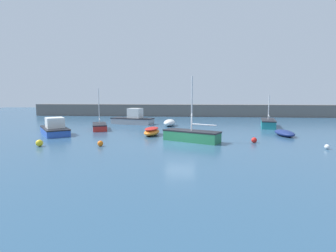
{
  "coord_description": "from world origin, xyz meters",
  "views": [
    {
      "loc": [
        0.93,
        -21.96,
        4.12
      ],
      "look_at": [
        -1.63,
        6.6,
        0.7
      ],
      "focal_mm": 28.0,
      "sensor_mm": 36.0,
      "label": 1
    }
  ],
  "objects_px": {
    "cabin_cruiser_white": "(55,128)",
    "mooring_buoy_white": "(327,147)",
    "rowboat_blue_near": "(170,123)",
    "rowboat_with_red_cover": "(152,131)",
    "mooring_buoy_red": "(254,140)",
    "sailboat_short_mast": "(100,126)",
    "motorboat_grey_hull": "(133,119)",
    "mooring_buoy_yellow": "(39,143)",
    "mooring_buoy_orange": "(100,143)",
    "open_tender_yellow": "(284,133)",
    "sailboat_twin_hulled": "(268,123)",
    "sailboat_tall_mast": "(192,136)"
  },
  "relations": [
    {
      "from": "open_tender_yellow",
      "to": "mooring_buoy_red",
      "type": "distance_m",
      "value": 5.85
    },
    {
      "from": "motorboat_grey_hull",
      "to": "mooring_buoy_yellow",
      "type": "bearing_deg",
      "value": 91.79
    },
    {
      "from": "motorboat_grey_hull",
      "to": "mooring_buoy_white",
      "type": "distance_m",
      "value": 24.3
    },
    {
      "from": "sailboat_tall_mast",
      "to": "mooring_buoy_white",
      "type": "bearing_deg",
      "value": -166.68
    },
    {
      "from": "sailboat_tall_mast",
      "to": "rowboat_with_red_cover",
      "type": "height_order",
      "value": "sailboat_tall_mast"
    },
    {
      "from": "mooring_buoy_orange",
      "to": "open_tender_yellow",
      "type": "bearing_deg",
      "value": 22.68
    },
    {
      "from": "sailboat_twin_hulled",
      "to": "mooring_buoy_yellow",
      "type": "distance_m",
      "value": 26.45
    },
    {
      "from": "sailboat_twin_hulled",
      "to": "mooring_buoy_yellow",
      "type": "height_order",
      "value": "sailboat_twin_hulled"
    },
    {
      "from": "sailboat_twin_hulled",
      "to": "mooring_buoy_yellow",
      "type": "bearing_deg",
      "value": 137.25
    },
    {
      "from": "rowboat_blue_near",
      "to": "rowboat_with_red_cover",
      "type": "height_order",
      "value": "rowboat_blue_near"
    },
    {
      "from": "motorboat_grey_hull",
      "to": "cabin_cruiser_white",
      "type": "xyz_separation_m",
      "value": [
        -6.05,
        -10.32,
        -0.11
      ]
    },
    {
      "from": "open_tender_yellow",
      "to": "sailboat_short_mast",
      "type": "bearing_deg",
      "value": 77.75
    },
    {
      "from": "sailboat_short_mast",
      "to": "mooring_buoy_red",
      "type": "xyz_separation_m",
      "value": [
        16.31,
        -7.2,
        -0.15
      ]
    },
    {
      "from": "sailboat_tall_mast",
      "to": "mooring_buoy_white",
      "type": "height_order",
      "value": "sailboat_tall_mast"
    },
    {
      "from": "motorboat_grey_hull",
      "to": "rowboat_blue_near",
      "type": "height_order",
      "value": "motorboat_grey_hull"
    },
    {
      "from": "sailboat_twin_hulled",
      "to": "mooring_buoy_white",
      "type": "distance_m",
      "value": 13.8
    },
    {
      "from": "cabin_cruiser_white",
      "to": "mooring_buoy_red",
      "type": "relative_size",
      "value": 12.13
    },
    {
      "from": "rowboat_with_red_cover",
      "to": "mooring_buoy_red",
      "type": "xyz_separation_m",
      "value": [
        9.46,
        -3.46,
        -0.16
      ]
    },
    {
      "from": "sailboat_twin_hulled",
      "to": "open_tender_yellow",
      "type": "bearing_deg",
      "value": -169.92
    },
    {
      "from": "sailboat_twin_hulled",
      "to": "mooring_buoy_orange",
      "type": "bearing_deg",
      "value": 143.17
    },
    {
      "from": "cabin_cruiser_white",
      "to": "mooring_buoy_red",
      "type": "distance_m",
      "value": 19.93
    },
    {
      "from": "mooring_buoy_yellow",
      "to": "motorboat_grey_hull",
      "type": "bearing_deg",
      "value": 76.71
    },
    {
      "from": "rowboat_blue_near",
      "to": "sailboat_tall_mast",
      "type": "distance_m",
      "value": 11.67
    },
    {
      "from": "sailboat_tall_mast",
      "to": "mooring_buoy_orange",
      "type": "relative_size",
      "value": 12.38
    },
    {
      "from": "cabin_cruiser_white",
      "to": "mooring_buoy_orange",
      "type": "relative_size",
      "value": 12.43
    },
    {
      "from": "rowboat_with_red_cover",
      "to": "open_tender_yellow",
      "type": "bearing_deg",
      "value": 98.91
    },
    {
      "from": "rowboat_blue_near",
      "to": "mooring_buoy_yellow",
      "type": "height_order",
      "value": "rowboat_blue_near"
    },
    {
      "from": "sailboat_short_mast",
      "to": "open_tender_yellow",
      "type": "relative_size",
      "value": 1.37
    },
    {
      "from": "sailboat_tall_mast",
      "to": "sailboat_twin_hulled",
      "type": "distance_m",
      "value": 14.96
    },
    {
      "from": "rowboat_with_red_cover",
      "to": "mooring_buoy_white",
      "type": "distance_m",
      "value": 15.47
    },
    {
      "from": "mooring_buoy_white",
      "to": "open_tender_yellow",
      "type": "bearing_deg",
      "value": 98.21
    },
    {
      "from": "rowboat_blue_near",
      "to": "rowboat_with_red_cover",
      "type": "bearing_deg",
      "value": 0.81
    },
    {
      "from": "rowboat_with_red_cover",
      "to": "mooring_buoy_orange",
      "type": "xyz_separation_m",
      "value": [
        -3.24,
        -6.15,
        -0.17
      ]
    },
    {
      "from": "mooring_buoy_white",
      "to": "mooring_buoy_yellow",
      "type": "relative_size",
      "value": 0.67
    },
    {
      "from": "motorboat_grey_hull",
      "to": "rowboat_blue_near",
      "type": "bearing_deg",
      "value": 175.23
    },
    {
      "from": "mooring_buoy_white",
      "to": "mooring_buoy_yellow",
      "type": "height_order",
      "value": "mooring_buoy_yellow"
    },
    {
      "from": "sailboat_twin_hulled",
      "to": "rowboat_with_red_cover",
      "type": "distance_m",
      "value": 16.05
    },
    {
      "from": "sailboat_short_mast",
      "to": "rowboat_blue_near",
      "type": "distance_m",
      "value": 9.11
    },
    {
      "from": "motorboat_grey_hull",
      "to": "mooring_buoy_yellow",
      "type": "xyz_separation_m",
      "value": [
        -3.93,
        -16.65,
        -0.47
      ]
    },
    {
      "from": "sailboat_tall_mast",
      "to": "cabin_cruiser_white",
      "type": "height_order",
      "value": "sailboat_tall_mast"
    },
    {
      "from": "motorboat_grey_hull",
      "to": "sailboat_twin_hulled",
      "type": "bearing_deg",
      "value": -170.95
    },
    {
      "from": "sailboat_twin_hulled",
      "to": "mooring_buoy_yellow",
      "type": "xyz_separation_m",
      "value": [
        -21.96,
        -14.74,
        -0.23
      ]
    },
    {
      "from": "mooring_buoy_white",
      "to": "rowboat_with_red_cover",
      "type": "bearing_deg",
      "value": 158.41
    },
    {
      "from": "mooring_buoy_red",
      "to": "rowboat_with_red_cover",
      "type": "bearing_deg",
      "value": 159.89
    },
    {
      "from": "rowboat_blue_near",
      "to": "cabin_cruiser_white",
      "type": "distance_m",
      "value": 14.14
    },
    {
      "from": "cabin_cruiser_white",
      "to": "mooring_buoy_white",
      "type": "distance_m",
      "value": 25.18
    },
    {
      "from": "motorboat_grey_hull",
      "to": "open_tender_yellow",
      "type": "xyz_separation_m",
      "value": [
        17.61,
        -9.18,
        -0.45
      ]
    },
    {
      "from": "motorboat_grey_hull",
      "to": "mooring_buoy_white",
      "type": "height_order",
      "value": "motorboat_grey_hull"
    },
    {
      "from": "motorboat_grey_hull",
      "to": "cabin_cruiser_white",
      "type": "distance_m",
      "value": 11.96
    },
    {
      "from": "rowboat_blue_near",
      "to": "mooring_buoy_yellow",
      "type": "xyz_separation_m",
      "value": [
        -9.26,
        -14.72,
        -0.17
      ]
    }
  ]
}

